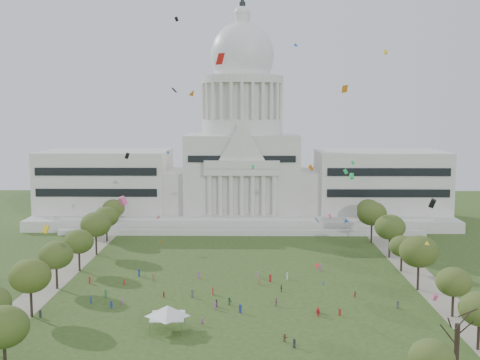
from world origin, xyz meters
The scene contains 34 objects.
ground centered at (0.00, 0.00, 0.00)m, with size 400.00×400.00×0.00m, color #30471C.
capitol centered at (0.00, 113.59, 22.30)m, with size 160.00×64.50×91.30m.
path_left centered at (-48.00, 30.00, 0.02)m, with size 8.00×160.00×0.04m, color gray.
path_right centered at (48.00, 30.00, 0.02)m, with size 8.00×160.00×0.04m, color gray.
row_tree_r_0 centered at (44.94, -19.59, 7.75)m, with size 7.67×7.67×10.91m.
row_tree_l_1 centered at (-44.07, -2.96, 8.95)m, with size 8.86×8.86×12.59m.
row_tree_r_1 centered at (46.22, -1.75, 7.66)m, with size 7.58×7.58×10.78m.
row_tree_l_2 centered at (-45.04, 17.30, 8.51)m, with size 8.42×8.42×11.97m.
row_tree_r_2 centered at (44.17, 17.44, 9.66)m, with size 9.55×9.55×13.58m.
row_tree_l_3 centered at (-44.09, 33.92, 8.21)m, with size 8.12×8.12×11.55m.
row_tree_r_3 centered at (44.40, 34.48, 7.08)m, with size 7.01×7.01×9.98m.
row_tree_l_4 centered at (-44.08, 52.42, 9.39)m, with size 9.29×9.29×13.21m.
row_tree_r_4 centered at (44.76, 50.04, 9.29)m, with size 9.19×9.19×13.06m.
row_tree_l_5 centered at (-45.22, 71.01, 8.42)m, with size 8.33×8.33×11.85m.
row_tree_r_5 centered at (43.49, 70.19, 9.93)m, with size 9.82×9.82×13.96m.
row_tree_l_6 centered at (-46.87, 89.14, 8.27)m, with size 8.19×8.19×11.64m.
row_tree_r_6 centered at (45.96, 88.13, 8.51)m, with size 8.42×8.42×11.97m.
near_tree_0 centered at (-38.00, -32.00, 8.56)m, with size 8.47×8.47×12.04m.
near_tree_1 centered at (30.00, -40.00, 7.00)m, with size 6.93×6.93×9.86m.
big_bare_tree centered at (38.00, -28.00, 8.67)m, with size 6.00×5.00×12.80m.
event_tent centered at (-13.81, -10.48, 4.07)m, with size 9.87×9.87×5.24m.
person_0 centered at (35.87, 3.62, 0.85)m, with size 0.83×0.54×1.69m, color #4C4C51.
person_2 centered at (27.76, 11.29, 0.76)m, with size 0.73×0.45×1.51m, color #B21E1E.
person_3 centered at (17.53, -1.86, 0.88)m, with size 1.14×0.59×1.76m, color #B21E1E.
person_4 centered at (8.72, 4.81, 0.92)m, with size 1.08×0.59×1.85m, color #994C8C.
person_5 centered at (-1.90, 5.46, 0.86)m, with size 1.59×0.63×1.71m, color #33723F.
person_6 centered at (10.98, -19.10, 0.86)m, with size 0.84×0.55×1.73m, color #26262B.
person_7 centered at (-7.05, -7.61, 0.83)m, with size 0.60×0.44×1.66m, color #994C8C.
person_8 centered at (-17.54, 10.48, 0.74)m, with size 0.72×0.44×1.48m, color #B21E1E.
person_9 centered at (17.38, -1.56, 0.93)m, with size 1.21×0.62×1.87m, color #B21E1E.
person_10 centered at (10.48, 15.53, 0.81)m, with size 0.95×0.52×1.63m, color #26262B.
person_11 centered at (9.38, -16.19, 0.84)m, with size 1.56×0.62×1.69m, color olive.
distant_crowd centered at (-12.03, 16.20, 0.89)m, with size 64.65×38.96×1.95m.
kite_swarm centered at (4.03, 10.70, 29.80)m, with size 83.06×97.16×59.65m.
Camera 1 is at (2.32, -126.96, 44.16)m, focal length 45.00 mm.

